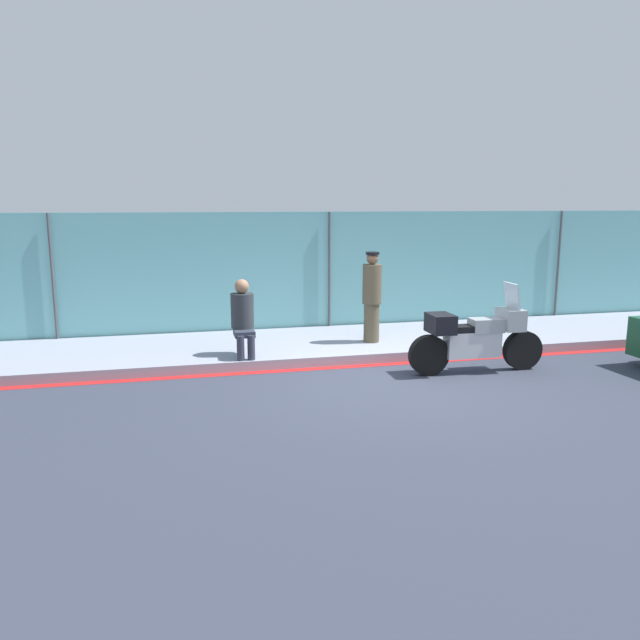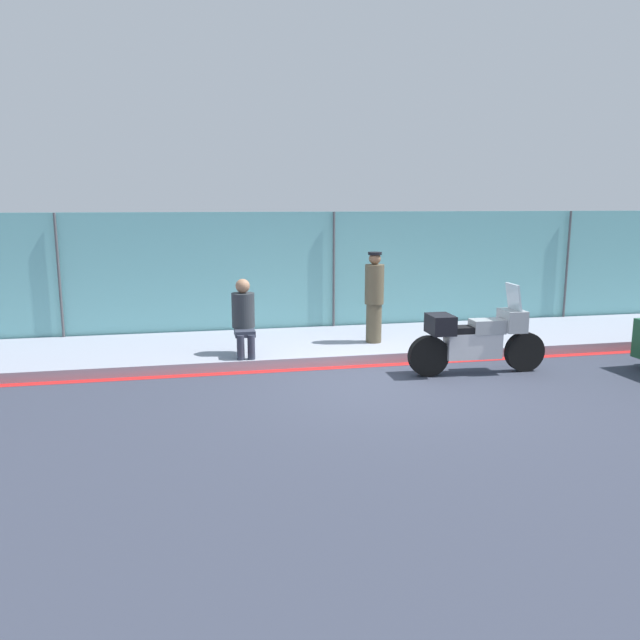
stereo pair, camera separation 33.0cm
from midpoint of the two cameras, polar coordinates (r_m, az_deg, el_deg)
The scene contains 7 objects.
ground_plane at distance 9.51m, azimuth 7.16°, elevation -5.79°, with size 120.00×120.00×0.00m, color #333847.
sidewalk at distance 11.71m, azimuth 3.42°, elevation -2.14°, with size 39.14×2.55×0.17m.
curb_paint_stripe at distance 10.46m, azimuth 5.34°, elevation -4.20°, with size 39.14×0.18×0.01m.
storefront_fence at distance 12.82m, azimuth 1.91°, elevation 4.29°, with size 37.18×0.17×2.50m.
motorcycle at distance 10.19m, azimuth 15.03°, elevation -1.64°, with size 2.27×0.52×1.43m.
officer_standing at distance 11.32m, azimuth 5.81°, elevation 2.15°, with size 0.35×0.35×1.65m.
person_seated_on_curb at distance 10.41m, azimuth -6.11°, elevation 0.59°, with size 0.38×0.66×1.27m.
Camera 2 is at (-2.80, -8.66, 2.70)m, focal length 35.00 mm.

